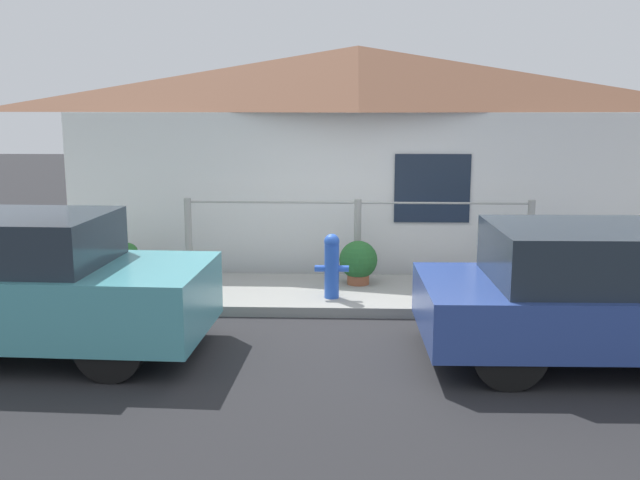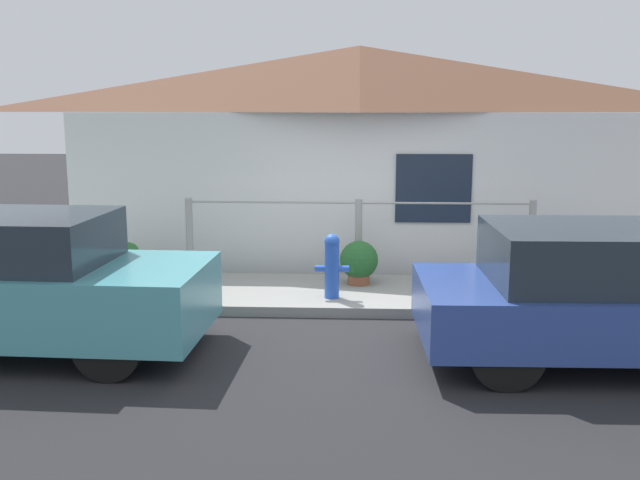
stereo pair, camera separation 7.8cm
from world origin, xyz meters
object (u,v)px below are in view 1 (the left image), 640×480
object	(u,v)px
potted_plant_corner	(528,268)
car_right	(605,294)
fire_hydrant	(332,265)
car_left	(15,284)
potted_plant_by_fence	(127,259)
potted_plant_near_hydrant	(358,261)

from	to	relation	value
potted_plant_corner	car_right	bearing A→B (deg)	-87.23
car_right	fire_hydrant	bearing A→B (deg)	145.41
car_left	car_right	world-z (taller)	car_left
car_left	potted_plant_by_fence	xyz separation A→B (m)	(0.26, 2.82, -0.34)
car_right	potted_plant_corner	bearing A→B (deg)	91.74
car_left	potted_plant_corner	size ratio (longest dim) A/B	8.20
potted_plant_corner	car_left	bearing A→B (deg)	-156.73
fire_hydrant	potted_plant_corner	size ratio (longest dim) A/B	1.72
potted_plant_near_hydrant	potted_plant_by_fence	bearing A→B (deg)	175.05
car_left	potted_plant_near_hydrant	bearing A→B (deg)	37.79
fire_hydrant	potted_plant_by_fence	distance (m)	3.10
car_left	fire_hydrant	distance (m)	3.67
fire_hydrant	potted_plant_near_hydrant	world-z (taller)	fire_hydrant
car_right	potted_plant_near_hydrant	bearing A→B (deg)	132.26
fire_hydrant	potted_plant_corner	xyz separation A→B (m)	(2.62, 0.68, -0.18)
potted_plant_by_fence	car_right	bearing A→B (deg)	-26.52
car_left	car_right	distance (m)	5.92
car_left	car_right	bearing A→B (deg)	1.99
potted_plant_by_fence	fire_hydrant	bearing A→B (deg)	-19.05
potted_plant_near_hydrant	car_left	bearing A→B (deg)	-144.23
car_right	potted_plant_near_hydrant	world-z (taller)	car_right
fire_hydrant	car_right	bearing A→B (deg)	-33.55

